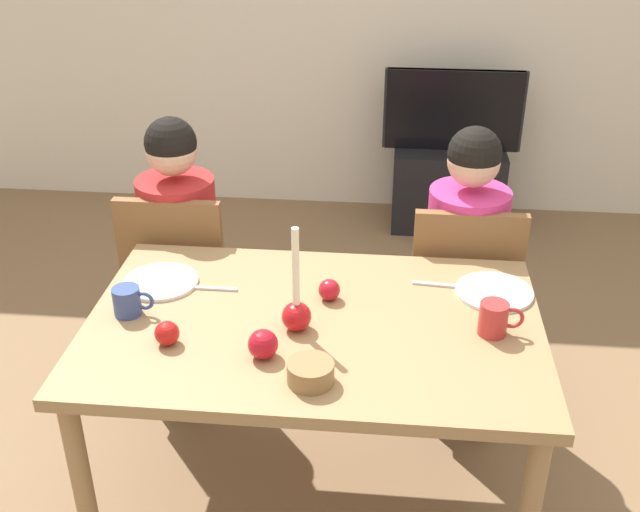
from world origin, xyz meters
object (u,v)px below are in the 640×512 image
Objects in this scene: person_right_child at (462,277)px; apple_near_candle at (167,333)px; chair_left at (181,280)px; bowl_walnuts at (311,372)px; chair_right at (461,294)px; tv_stand at (447,187)px; plate_left at (161,282)px; mug_right at (495,319)px; candle_centerpiece at (296,310)px; apple_by_left_plate at (329,290)px; plate_right at (494,292)px; mug_left at (128,301)px; dining_table at (314,343)px; person_left_child at (182,263)px; tv at (453,110)px; apple_by_right_mug at (263,344)px.

apple_near_candle is (-0.92, -0.80, 0.22)m from person_right_child.
bowl_walnuts is at bearing -55.73° from chair_left.
chair_right is 6.94× the size of bowl_walnuts.
plate_left is at bearing -117.16° from tv_stand.
mug_right is 0.59m from bowl_walnuts.
candle_centerpiece is at bearing -128.93° from person_right_child.
candle_centerpiece reaches higher than mug_right.
chair_left is at bearing 103.31° from apple_near_candle.
person_right_child is at bearing 62.63° from bowl_walnuts.
bowl_walnuts reaches higher than plate_left.
plate_left is at bearing -157.63° from chair_right.
chair_right is at bearing 39.83° from apple_near_candle.
apple_by_left_plate is (0.63, -0.48, 0.27)m from chair_left.
chair_right reaches higher than plate_right.
mug_left reaches higher than tv_stand.
apple_by_left_plate is at bearing -36.97° from chair_left.
mug_left reaches higher than dining_table.
plate_right is at bearing -18.42° from chair_left.
person_left_child is at bearing 150.09° from mug_right.
apple_by_left_plate is (0.61, 0.15, -0.01)m from mug_left.
bowl_walnuts is (-0.52, -0.29, -0.02)m from mug_right.
plate_right is 1.17m from mug_left.
tv is 2.58m from mug_left.
chair_left is 6.74× the size of mug_right.
person_left_child reaches higher than chair_left.
tv reaches higher than plate_right.
apple_by_right_mug reaches higher than apple_near_candle.
apple_by_right_mug reaches higher than plate_right.
bowl_walnuts is (0.02, -0.30, 0.11)m from dining_table.
chair_left is 1.41× the size of tv_stand.
mug_right is 1.91× the size of apple_by_left_plate.
person_right_child is (1.10, 0.03, 0.06)m from chair_left.
person_left_child is 9.06× the size of mug_left.
plate_left is 2.87× the size of apple_by_right_mug.
mug_right reaches higher than tv_stand.
chair_right is 3.60× the size of plate_left.
mug_right is (1.12, 0.00, 0.01)m from mug_left.
person_right_child is 9.06× the size of mug_left.
candle_centerpiece reaches higher than plate_right.
apple_by_right_mug is at bearing -115.78° from apple_by_left_plate.
plate_left is (-1.04, -0.46, 0.19)m from person_right_child.
mug_right is at bearing -16.13° from apple_by_left_plate.
apple_by_left_plate is at bearing -103.48° from tv_stand.
chair_left is at bearing 91.71° from mug_left.
mug_left is at bearing -150.18° from chair_right.
plate_right is at bearing 21.24° from apple_near_candle.
person_right_child reaches higher than apple_near_candle.
chair_right is 1.11m from person_left_child.
dining_table is 0.56m from mug_right.
plate_left is (-1.04, -0.43, 0.24)m from chair_right.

